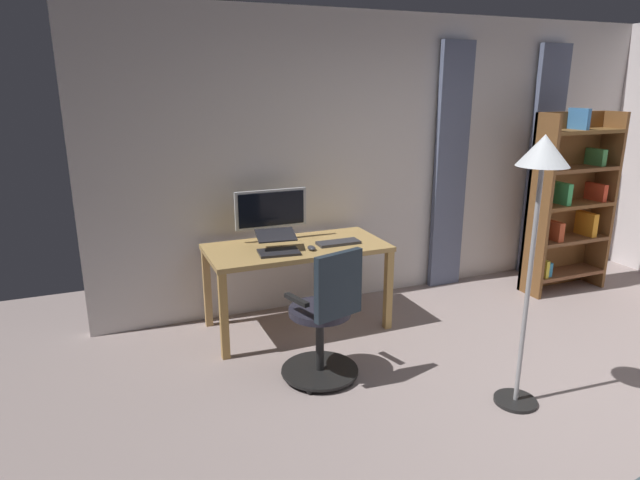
% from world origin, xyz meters
% --- Properties ---
extents(ground_plane, '(7.58, 7.58, 0.00)m').
position_xyz_m(ground_plane, '(0.00, 0.00, 0.00)').
color(ground_plane, gray).
extents(back_room_partition, '(5.83, 0.10, 2.67)m').
position_xyz_m(back_room_partition, '(0.00, -2.66, 1.34)').
color(back_room_partition, silver).
rests_on(back_room_partition, ground).
extents(curtain_left_panel, '(0.38, 0.06, 2.44)m').
position_xyz_m(curtain_left_panel, '(-1.76, -2.55, 1.22)').
color(curtain_left_panel, slate).
rests_on(curtain_left_panel, ground).
extents(curtain_right_panel, '(0.36, 0.06, 2.44)m').
position_xyz_m(curtain_right_panel, '(-0.56, -2.55, 1.22)').
color(curtain_right_panel, slate).
rests_on(curtain_right_panel, ground).
extents(desk, '(1.50, 0.72, 0.74)m').
position_xyz_m(desk, '(1.23, -2.15, 0.65)').
color(desk, tan).
rests_on(desk, ground).
extents(office_chair, '(0.56, 0.56, 0.99)m').
position_xyz_m(office_chair, '(1.35, -1.25, 0.46)').
color(office_chair, black).
rests_on(office_chair, ground).
extents(computer_monitor, '(0.63, 0.18, 0.44)m').
position_xyz_m(computer_monitor, '(1.37, -2.39, 1.00)').
color(computer_monitor, '#B7BCC1').
rests_on(computer_monitor, desk).
extents(computer_keyboard, '(0.36, 0.14, 0.02)m').
position_xyz_m(computer_keyboard, '(0.89, -2.06, 0.75)').
color(computer_keyboard, '#333338').
rests_on(computer_keyboard, desk).
extents(laptop, '(0.35, 0.35, 0.16)m').
position_xyz_m(laptop, '(1.44, -2.04, 0.79)').
color(laptop, '#232328').
rests_on(laptop, desk).
extents(computer_mouse, '(0.06, 0.10, 0.04)m').
position_xyz_m(computer_mouse, '(1.17, -1.98, 0.76)').
color(computer_mouse, '#333338').
rests_on(computer_mouse, desk).
extents(bookshelf, '(0.88, 0.30, 1.82)m').
position_xyz_m(bookshelf, '(-1.60, -2.01, 0.89)').
color(bookshelf, brown).
rests_on(bookshelf, ground).
extents(floor_lamp, '(0.31, 0.31, 1.76)m').
position_xyz_m(floor_lamp, '(0.30, -0.49, 1.46)').
color(floor_lamp, black).
rests_on(floor_lamp, ground).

